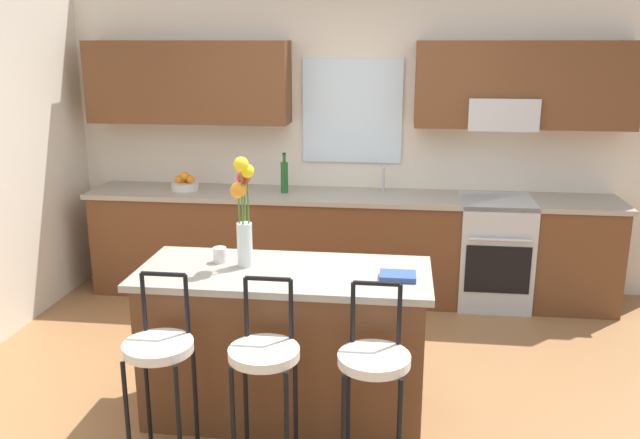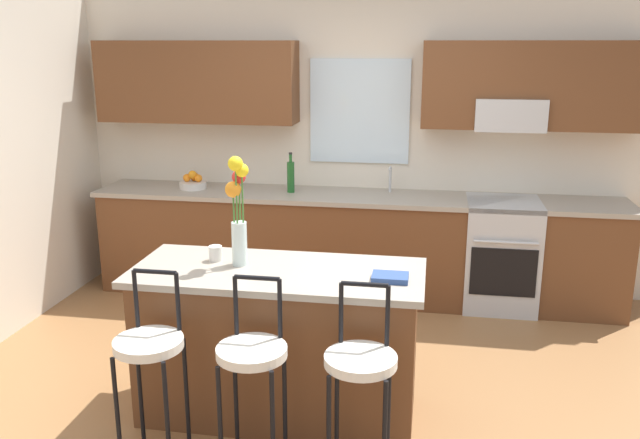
% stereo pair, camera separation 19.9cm
% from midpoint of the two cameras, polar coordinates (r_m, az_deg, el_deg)
% --- Properties ---
extents(ground_plane, '(14.00, 14.00, 0.00)m').
position_cam_midpoint_polar(ground_plane, '(4.42, 1.48, -14.57)').
color(ground_plane, olive).
extents(back_wall_assembly, '(5.60, 0.50, 2.70)m').
position_cam_midpoint_polar(back_wall_assembly, '(5.85, 4.65, 8.42)').
color(back_wall_assembly, beige).
rests_on(back_wall_assembly, ground).
extents(counter_run, '(4.56, 0.64, 0.92)m').
position_cam_midpoint_polar(counter_run, '(5.79, 3.96, -2.23)').
color(counter_run, brown).
rests_on(counter_run, ground).
extents(sink_faucet, '(0.02, 0.13, 0.23)m').
position_cam_midpoint_polar(sink_faucet, '(5.76, 7.07, 3.71)').
color(sink_faucet, '#B7BABC').
rests_on(sink_faucet, counter_run).
extents(oven_range, '(0.60, 0.64, 0.92)m').
position_cam_midpoint_polar(oven_range, '(5.79, 16.29, -2.90)').
color(oven_range, '#B7BABC').
rests_on(oven_range, ground).
extents(kitchen_island, '(1.69, 0.72, 0.92)m').
position_cam_midpoint_polar(kitchen_island, '(3.98, -2.14, -10.56)').
color(kitchen_island, brown).
rests_on(kitchen_island, ground).
extents(bar_stool_near, '(0.36, 0.36, 1.04)m').
position_cam_midpoint_polar(bar_stool_near, '(3.57, -12.95, -11.10)').
color(bar_stool_near, black).
rests_on(bar_stool_near, ground).
extents(bar_stool_middle, '(0.36, 0.36, 1.04)m').
position_cam_midpoint_polar(bar_stool_middle, '(3.41, -4.18, -12.05)').
color(bar_stool_middle, black).
rests_on(bar_stool_middle, ground).
extents(bar_stool_far, '(0.36, 0.36, 1.04)m').
position_cam_midpoint_polar(bar_stool_far, '(3.33, 5.29, -12.76)').
color(bar_stool_far, black).
rests_on(bar_stool_far, ground).
extents(flower_vase, '(0.14, 0.15, 0.65)m').
position_cam_midpoint_polar(flower_vase, '(3.81, -5.63, 0.98)').
color(flower_vase, silver).
rests_on(flower_vase, kitchen_island).
extents(mug_ceramic, '(0.08, 0.08, 0.09)m').
position_cam_midpoint_polar(mug_ceramic, '(3.98, -7.62, -2.93)').
color(mug_ceramic, silver).
rests_on(mug_ceramic, kitchen_island).
extents(cookbook, '(0.20, 0.15, 0.03)m').
position_cam_midpoint_polar(cookbook, '(3.67, 7.64, -5.00)').
color(cookbook, navy).
rests_on(cookbook, kitchen_island).
extents(fruit_bowl_oranges, '(0.24, 0.24, 0.16)m').
position_cam_midpoint_polar(fruit_bowl_oranges, '(5.98, -9.99, 3.16)').
color(fruit_bowl_oranges, silver).
rests_on(fruit_bowl_oranges, counter_run).
extents(bottle_olive_oil, '(0.06, 0.06, 0.35)m').
position_cam_midpoint_polar(bottle_olive_oil, '(5.72, -1.55, 3.77)').
color(bottle_olive_oil, '#1E5923').
rests_on(bottle_olive_oil, counter_run).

